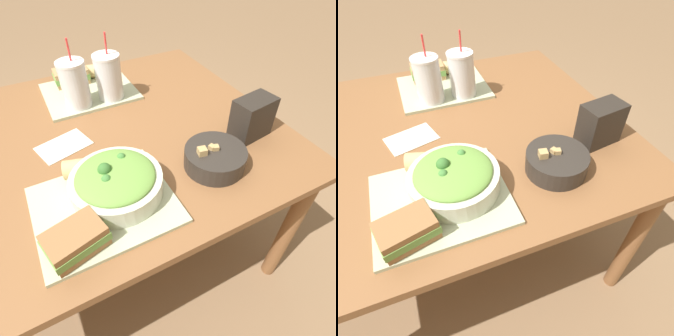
% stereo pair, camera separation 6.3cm
% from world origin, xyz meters
% --- Properties ---
extents(ground_plane, '(12.00, 12.00, 0.00)m').
position_xyz_m(ground_plane, '(0.00, 0.00, 0.00)').
color(ground_plane, '#846647').
extents(dining_table, '(1.41, 1.09, 0.71)m').
position_xyz_m(dining_table, '(0.00, 0.00, 0.64)').
color(dining_table, brown).
rests_on(dining_table, ground_plane).
extents(tray_near, '(0.37, 0.32, 0.01)m').
position_xyz_m(tray_near, '(-0.02, -0.32, 0.72)').
color(tray_near, '#B2BC99').
rests_on(tray_near, dining_table).
extents(tray_far, '(0.37, 0.32, 0.01)m').
position_xyz_m(tray_far, '(0.12, 0.31, 0.72)').
color(tray_far, '#B2BC99').
rests_on(tray_far, dining_table).
extents(salad_bowl, '(0.26, 0.26, 0.10)m').
position_xyz_m(salad_bowl, '(0.03, -0.30, 0.77)').
color(salad_bowl, beige).
rests_on(salad_bowl, tray_near).
extents(soup_bowl, '(0.19, 0.19, 0.09)m').
position_xyz_m(soup_bowl, '(0.34, -0.33, 0.75)').
color(soup_bowl, '#2D2823').
rests_on(soup_bowl, dining_table).
extents(sandwich_near, '(0.16, 0.12, 0.06)m').
position_xyz_m(sandwich_near, '(-0.12, -0.42, 0.76)').
color(sandwich_near, olive).
rests_on(sandwich_near, tray_near).
extents(baguette_near, '(0.17, 0.10, 0.06)m').
position_xyz_m(baguette_near, '(-0.01, -0.19, 0.75)').
color(baguette_near, tan).
rests_on(baguette_near, tray_near).
extents(sandwich_far, '(0.15, 0.09, 0.06)m').
position_xyz_m(sandwich_far, '(0.08, 0.41, 0.76)').
color(sandwich_far, tan).
rests_on(sandwich_far, tray_far).
extents(baguette_far, '(0.15, 0.09, 0.06)m').
position_xyz_m(baguette_far, '(0.13, 0.43, 0.75)').
color(baguette_far, tan).
rests_on(baguette_far, tray_far).
extents(drink_cup_dark, '(0.11, 0.11, 0.26)m').
position_xyz_m(drink_cup_dark, '(0.06, 0.21, 0.81)').
color(drink_cup_dark, silver).
rests_on(drink_cup_dark, tray_far).
extents(drink_cup_red, '(0.11, 0.11, 0.26)m').
position_xyz_m(drink_cup_red, '(0.19, 0.21, 0.81)').
color(drink_cup_red, silver).
rests_on(drink_cup_red, tray_far).
extents(chip_bag, '(0.15, 0.10, 0.14)m').
position_xyz_m(chip_bag, '(0.54, -0.25, 0.78)').
color(chip_bag, '#28231E').
rests_on(chip_bag, dining_table).
extents(napkin_folded, '(0.19, 0.16, 0.00)m').
position_xyz_m(napkin_folded, '(-0.06, -0.01, 0.71)').
color(napkin_folded, silver).
rests_on(napkin_folded, dining_table).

